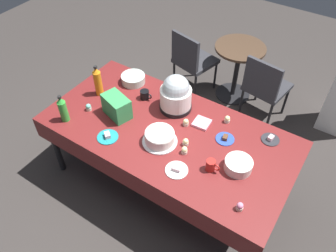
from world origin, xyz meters
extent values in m
plane|color=#383330|center=(0.00, 0.00, 0.00)|extent=(9.00, 9.00, 0.00)
cube|color=maroon|center=(0.00, 0.00, 0.73)|extent=(2.20, 1.10, 0.04)
cylinder|color=black|center=(-1.02, -0.47, 0.35)|extent=(0.06, 0.06, 0.71)
cylinder|color=black|center=(-1.02, 0.47, 0.35)|extent=(0.06, 0.06, 0.71)
cylinder|color=black|center=(1.02, 0.47, 0.35)|extent=(0.06, 0.06, 0.71)
cube|color=maroon|center=(0.00, -0.55, 0.62)|extent=(2.20, 0.01, 0.18)
cube|color=maroon|center=(0.00, 0.55, 0.62)|extent=(2.20, 0.01, 0.18)
cylinder|color=silver|center=(0.02, -0.15, 0.76)|extent=(0.30, 0.30, 0.01)
cylinder|color=white|center=(0.02, -0.15, 0.81)|extent=(0.25, 0.25, 0.09)
cylinder|color=white|center=(0.02, -0.15, 0.86)|extent=(0.24, 0.24, 0.01)
cylinder|color=black|center=(-0.10, 0.28, 0.77)|extent=(0.30, 0.30, 0.04)
cylinder|color=white|center=(-0.10, 0.28, 0.88)|extent=(0.29, 0.29, 0.18)
sphere|color=#B2BCC1|center=(-0.10, 0.28, 0.99)|extent=(0.24, 0.24, 0.24)
cylinder|color=#B2C6BC|center=(-0.66, 0.37, 0.79)|extent=(0.24, 0.24, 0.08)
cylinder|color=silver|center=(0.68, -0.05, 0.79)|extent=(0.22, 0.22, 0.09)
cylinder|color=#2D4CB2|center=(0.46, 0.17, 0.75)|extent=(0.16, 0.16, 0.01)
cube|color=brown|center=(0.46, 0.17, 0.77)|extent=(0.05, 0.06, 0.03)
cylinder|color=white|center=(0.30, -0.33, 0.75)|extent=(0.18, 0.18, 0.01)
cube|color=beige|center=(0.30, -0.33, 0.77)|extent=(0.07, 0.05, 0.03)
cylinder|color=#2D2D33|center=(0.78, 0.38, 0.75)|extent=(0.15, 0.15, 0.01)
cube|color=beige|center=(0.78, 0.38, 0.78)|extent=(0.05, 0.06, 0.03)
cylinder|color=teal|center=(-0.38, -0.35, 0.75)|extent=(0.18, 0.18, 0.01)
cube|color=beige|center=(-0.38, -0.35, 0.78)|extent=(0.08, 0.07, 0.04)
cylinder|color=beige|center=(0.22, -0.06, 0.77)|extent=(0.05, 0.05, 0.03)
sphere|color=beige|center=(0.22, -0.06, 0.79)|extent=(0.05, 0.05, 0.05)
cylinder|color=beige|center=(-0.75, -0.18, 0.77)|extent=(0.05, 0.05, 0.03)
sphere|color=#6BC6B2|center=(-0.75, -0.18, 0.79)|extent=(0.05, 0.05, 0.05)
cylinder|color=beige|center=(0.25, -0.14, 0.77)|extent=(0.05, 0.05, 0.03)
sphere|color=beige|center=(0.25, -0.14, 0.79)|extent=(0.05, 0.05, 0.05)
cylinder|color=beige|center=(0.84, -0.37, 0.77)|extent=(0.05, 0.05, 0.03)
sphere|color=pink|center=(0.84, -0.37, 0.79)|extent=(0.05, 0.05, 0.05)
cylinder|color=beige|center=(0.10, 0.14, 0.77)|extent=(0.05, 0.05, 0.03)
sphere|color=beige|center=(0.10, 0.14, 0.79)|extent=(0.05, 0.05, 0.05)
cylinder|color=beige|center=(0.38, 0.37, 0.77)|extent=(0.05, 0.05, 0.03)
sphere|color=beige|center=(0.38, 0.37, 0.79)|extent=(0.05, 0.05, 0.05)
cylinder|color=green|center=(-0.84, -0.39, 0.85)|extent=(0.07, 0.07, 0.20)
cone|color=green|center=(-0.84, -0.39, 0.98)|extent=(0.07, 0.07, 0.05)
cylinder|color=black|center=(-0.84, -0.39, 1.01)|extent=(0.03, 0.03, 0.02)
cylinder|color=orange|center=(-0.82, 0.05, 0.88)|extent=(0.08, 0.08, 0.25)
cone|color=orange|center=(-0.82, 0.05, 1.03)|extent=(0.07, 0.07, 0.05)
cylinder|color=black|center=(-0.82, 0.05, 1.06)|extent=(0.03, 0.03, 0.02)
cylinder|color=black|center=(-0.42, 0.24, 0.79)|extent=(0.08, 0.08, 0.09)
torus|color=black|center=(-0.37, 0.24, 0.80)|extent=(0.06, 0.01, 0.06)
cylinder|color=#B2231E|center=(0.51, -0.18, 0.80)|extent=(0.07, 0.07, 0.10)
torus|color=#B2231E|center=(0.56, -0.18, 0.80)|extent=(0.06, 0.01, 0.06)
cube|color=#338C4C|center=(-0.49, -0.09, 0.85)|extent=(0.30, 0.23, 0.20)
cube|color=pink|center=(0.21, 0.23, 0.76)|extent=(0.15, 0.15, 0.02)
cube|color=#333338|center=(-0.55, 1.47, 0.42)|extent=(0.53, 0.53, 0.05)
cube|color=#333338|center=(-0.60, 1.28, 0.65)|extent=(0.42, 0.14, 0.40)
cylinder|color=black|center=(-0.32, 1.61, 0.20)|extent=(0.04, 0.04, 0.40)
cylinder|color=black|center=(-0.69, 1.70, 0.20)|extent=(0.04, 0.04, 0.40)
cylinder|color=black|center=(-0.41, 1.24, 0.20)|extent=(0.04, 0.04, 0.40)
cylinder|color=black|center=(-0.78, 1.33, 0.20)|extent=(0.04, 0.04, 0.40)
cube|color=#333338|center=(0.40, 1.47, 0.42)|extent=(0.50, 0.50, 0.05)
cube|color=#333338|center=(0.37, 1.28, 0.65)|extent=(0.42, 0.10, 0.40)
cylinder|color=black|center=(0.62, 1.63, 0.20)|extent=(0.03, 0.03, 0.40)
cylinder|color=black|center=(0.24, 1.69, 0.20)|extent=(0.03, 0.03, 0.40)
cylinder|color=black|center=(0.56, 1.26, 0.20)|extent=(0.03, 0.03, 0.40)
cylinder|color=black|center=(0.18, 1.31, 0.20)|extent=(0.03, 0.03, 0.40)
cylinder|color=#473323|center=(-0.05, 1.62, 0.70)|extent=(0.60, 0.60, 0.03)
cylinder|color=black|center=(-0.05, 1.62, 0.35)|extent=(0.06, 0.06, 0.67)
cylinder|color=black|center=(-0.05, 1.62, 0.01)|extent=(0.44, 0.44, 0.02)
camera|label=1|loc=(1.11, -1.69, 2.83)|focal=35.82mm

